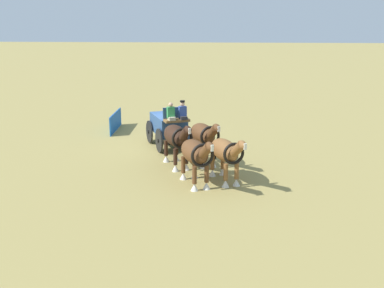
{
  "coord_description": "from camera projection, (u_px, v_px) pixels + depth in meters",
  "views": [
    {
      "loc": [
        24.06,
        2.92,
        6.57
      ],
      "look_at": [
        3.98,
        1.52,
        1.2
      ],
      "focal_mm": 44.25,
      "sensor_mm": 36.0,
      "label": 1
    }
  ],
  "objects": [
    {
      "name": "draft_horse_lead_off",
      "position": [
        196.0,
        154.0,
        18.86
      ],
      "size": [
        2.98,
        1.7,
        2.19
      ],
      "color": "brown",
      "rests_on": "ground"
    },
    {
      "name": "show_wagon",
      "position": [
        169.0,
        126.0,
        24.62
      ],
      "size": [
        5.39,
        2.94,
        2.67
      ],
      "color": "#2D4C7A",
      "rests_on": "ground"
    },
    {
      "name": "draft_horse_rear_off",
      "position": [
        177.0,
        138.0,
        21.23
      ],
      "size": [
        3.07,
        1.74,
        2.25
      ],
      "color": "#331E14",
      "rests_on": "ground"
    },
    {
      "name": "ground_plane",
      "position": [
        169.0,
        146.0,
        25.08
      ],
      "size": [
        220.0,
        220.0,
        0.0
      ],
      "primitive_type": "plane",
      "color": "#9E8C4C"
    },
    {
      "name": "draft_horse_rear_near",
      "position": [
        204.0,
        136.0,
        21.63
      ],
      "size": [
        3.02,
        1.71,
        2.24
      ],
      "color": "brown",
      "rests_on": "ground"
    },
    {
      "name": "sponsor_banner",
      "position": [
        116.0,
        121.0,
        28.46
      ],
      "size": [
        3.2,
        0.14,
        1.1
      ],
      "primitive_type": "cube",
      "rotation": [
        0.0,
        0.0,
        0.02
      ],
      "color": "#1959B2",
      "rests_on": "ground"
    },
    {
      "name": "draft_horse_lead_near",
      "position": [
        226.0,
        152.0,
        19.27
      ],
      "size": [
        3.0,
        1.69,
        2.14
      ],
      "color": "brown",
      "rests_on": "ground"
    }
  ]
}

